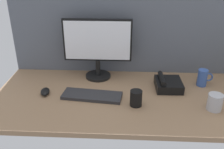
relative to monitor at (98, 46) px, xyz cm
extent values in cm
cube|color=#8C6B4C|center=(26.72, -25.14, -25.30)|extent=(180.00, 80.00, 3.00)
cube|color=#565B66|center=(26.72, 12.36, 12.79)|extent=(180.00, 5.00, 73.18)
cylinder|color=black|center=(0.00, -0.64, -22.90)|extent=(18.00, 18.00, 1.80)
cylinder|color=black|center=(0.00, -0.64, -16.50)|extent=(3.20, 3.20, 11.00)
cube|color=black|center=(0.00, 0.36, 3.73)|extent=(47.30, 2.40, 29.47)
cube|color=white|center=(0.00, -1.04, 3.73)|extent=(44.90, 0.60, 27.07)
cube|color=#262628|center=(-0.97, -29.35, -22.80)|extent=(38.21, 17.00, 2.00)
ellipsoid|color=black|center=(-31.30, -27.12, -22.10)|extent=(7.20, 10.43, 3.40)
cylinder|color=#38569E|center=(71.39, -9.96, -18.05)|extent=(6.42, 6.42, 11.49)
torus|color=#38569E|center=(75.40, -9.96, -17.48)|extent=(6.06, 1.00, 6.06)
cylinder|color=black|center=(26.07, -37.53, -18.97)|extent=(7.12, 7.12, 9.66)
cylinder|color=#B2B2B7|center=(70.80, -39.55, -18.94)|extent=(8.48, 8.48, 9.71)
cube|color=black|center=(48.29, -15.35, -21.00)|extent=(17.38, 19.34, 5.60)
cylinder|color=black|center=(43.62, -15.35, -16.60)|extent=(3.55, 17.16, 3.20)
camera|label=1|loc=(18.71, -166.14, 57.75)|focal=40.81mm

